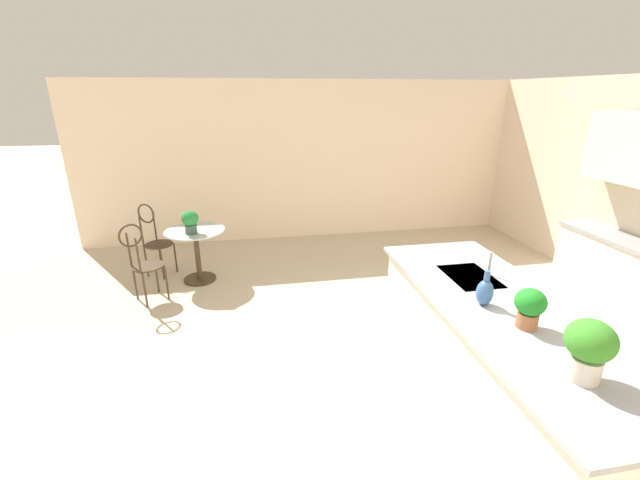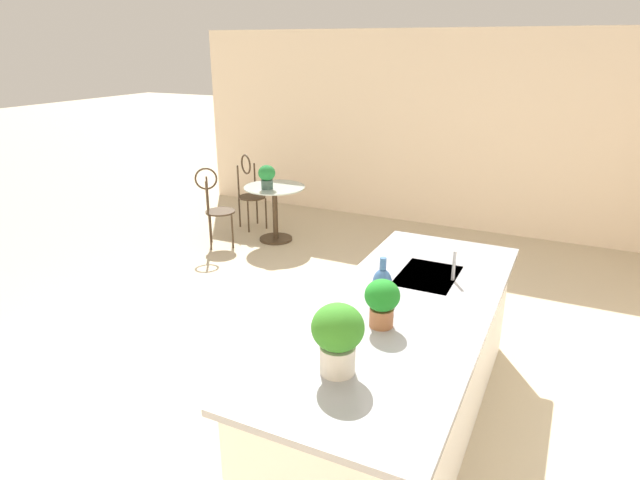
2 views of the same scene
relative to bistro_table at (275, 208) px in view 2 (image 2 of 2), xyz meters
The scene contains 11 objects.
ground_plane 3.22m from the bistro_table, 34.95° to the left, with size 40.00×40.00×0.00m, color beige.
wall_left_window 2.62m from the bistro_table, 132.13° to the left, with size 0.12×7.80×2.70m, color beige.
kitchen_island 3.95m from the bistro_table, 42.60° to the left, with size 2.80×1.06×0.92m.
bistro_table is the anchor object (origin of this frame).
chair_near_window 0.70m from the bistro_table, 118.72° to the right, with size 0.52×0.52×1.04m.
chair_by_island 0.79m from the bistro_table, 48.34° to the right, with size 0.53×0.53×1.04m.
sink_faucet 3.75m from the bistro_table, 50.42° to the left, with size 0.02×0.02×0.22m, color #B2B5BA.
potted_plant_on_table 0.49m from the bistro_table, 10.38° to the right, with size 0.22×0.22×0.31m.
potted_plant_counter_far 4.61m from the bistro_table, 34.49° to the left, with size 0.27×0.27×0.38m.
potted_plant_counter_near 4.19m from the bistro_table, 39.24° to the left, with size 0.21×0.21×0.29m.
vase_on_counter 3.84m from the bistro_table, 41.15° to the left, with size 0.13×0.13×0.29m.
Camera 2 is at (3.32, 1.71, 2.50)m, focal length 30.35 mm.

